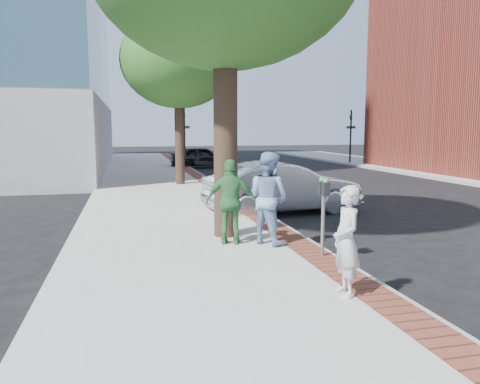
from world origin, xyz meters
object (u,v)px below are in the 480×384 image
object	(u,v)px
person_officer	(268,198)
parking_meter	(323,200)
sedan_silver	(282,188)
bg_car	(202,157)
person_gray	(346,241)
person_green	(231,202)

from	to	relation	value
person_officer	parking_meter	bearing A→B (deg)	174.49
sedan_silver	bg_car	world-z (taller)	sedan_silver
parking_meter	bg_car	size ratio (longest dim) A/B	0.36
person_gray	person_officer	xyz separation A→B (m)	(-0.17, 3.21, 0.16)
person_gray	person_officer	distance (m)	3.22
person_officer	person_green	distance (m)	0.77
person_gray	person_officer	bearing A→B (deg)	-171.01
person_officer	person_green	world-z (taller)	person_officer
bg_car	parking_meter	bearing A→B (deg)	177.38
person_green	sedan_silver	distance (m)	4.60
parking_meter	sedan_silver	distance (m)	5.33
person_officer	person_green	xyz separation A→B (m)	(-0.75, 0.13, -0.07)
parking_meter	person_gray	bearing A→B (deg)	-104.67
person_gray	sedan_silver	bearing A→B (deg)	174.19
person_officer	sedan_silver	world-z (taller)	person_officer
sedan_silver	person_officer	bearing A→B (deg)	150.87
person_gray	parking_meter	bearing A→B (deg)	171.27
parking_meter	sedan_silver	bearing A→B (deg)	79.39
person_gray	sedan_silver	world-z (taller)	person_gray
person_gray	person_green	bearing A→B (deg)	-158.60
parking_meter	bg_car	distance (m)	22.04
parking_meter	person_green	size ratio (longest dim) A/B	0.84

